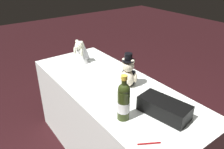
{
  "coord_description": "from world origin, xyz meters",
  "views": [
    {
      "loc": [
        1.31,
        -0.96,
        1.72
      ],
      "look_at": [
        0.0,
        0.0,
        0.89
      ],
      "focal_mm": 35.44,
      "sensor_mm": 36.0,
      "label": 1
    }
  ],
  "objects_px": {
    "signing_pen": "(150,143)",
    "gift_case_black": "(164,108)",
    "champagne_bottle": "(124,101)",
    "teddy_bear_groom": "(128,73)",
    "teddy_bear_bride": "(81,53)"
  },
  "relations": [
    {
      "from": "signing_pen",
      "to": "gift_case_black",
      "type": "bearing_deg",
      "value": 118.05
    },
    {
      "from": "champagne_bottle",
      "to": "gift_case_black",
      "type": "bearing_deg",
      "value": 62.36
    },
    {
      "from": "teddy_bear_bride",
      "to": "signing_pen",
      "type": "bearing_deg",
      "value": -11.56
    },
    {
      "from": "teddy_bear_bride",
      "to": "teddy_bear_groom",
      "type": "bearing_deg",
      "value": 6.27
    },
    {
      "from": "gift_case_black",
      "to": "signing_pen",
      "type": "bearing_deg",
      "value": -61.95
    },
    {
      "from": "teddy_bear_bride",
      "to": "signing_pen",
      "type": "relative_size",
      "value": 1.86
    },
    {
      "from": "teddy_bear_groom",
      "to": "champagne_bottle",
      "type": "distance_m",
      "value": 0.44
    },
    {
      "from": "champagne_bottle",
      "to": "gift_case_black",
      "type": "distance_m",
      "value": 0.29
    },
    {
      "from": "teddy_bear_groom",
      "to": "champagne_bottle",
      "type": "xyz_separation_m",
      "value": [
        0.32,
        -0.3,
        0.02
      ]
    },
    {
      "from": "signing_pen",
      "to": "gift_case_black",
      "type": "height_order",
      "value": "gift_case_black"
    },
    {
      "from": "signing_pen",
      "to": "gift_case_black",
      "type": "relative_size",
      "value": 0.35
    },
    {
      "from": "teddy_bear_groom",
      "to": "signing_pen",
      "type": "relative_size",
      "value": 2.29
    },
    {
      "from": "teddy_bear_bride",
      "to": "signing_pen",
      "type": "xyz_separation_m",
      "value": [
        1.25,
        -0.26,
        -0.1
      ]
    },
    {
      "from": "champagne_bottle",
      "to": "gift_case_black",
      "type": "height_order",
      "value": "champagne_bottle"
    },
    {
      "from": "teddy_bear_groom",
      "to": "gift_case_black",
      "type": "relative_size",
      "value": 0.8
    }
  ]
}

